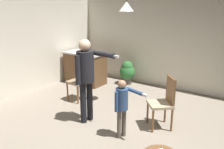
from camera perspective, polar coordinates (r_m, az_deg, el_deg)
ground at (r=4.26m, az=-0.07°, el=-15.30°), size 7.68×7.68×0.00m
wall_back at (r=6.58m, az=16.22°, el=7.88°), size 6.40×0.10×2.70m
wall_left at (r=6.13m, az=-25.63°, el=6.37°), size 0.10×6.40×2.70m
kitchen_counter at (r=7.03m, az=-6.65°, el=1.66°), size 1.26×0.66×0.95m
person_adult at (r=4.47m, az=-6.42°, el=0.60°), size 0.84×0.48×1.67m
person_child at (r=3.99m, az=2.54°, el=-6.96°), size 0.58×0.30×1.06m
dining_chair_by_counter at (r=4.47m, az=12.72°, el=-6.30°), size 0.59×0.59×1.00m
dining_chair_near_wall at (r=5.67m, az=-8.02°, el=-1.23°), size 0.44×0.44×1.00m
potted_plant_by_wall at (r=6.93m, az=3.78°, el=0.76°), size 0.46×0.46×0.71m
ceiling_light_pendant at (r=5.12m, az=3.60°, el=16.42°), size 0.32×0.32×0.55m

